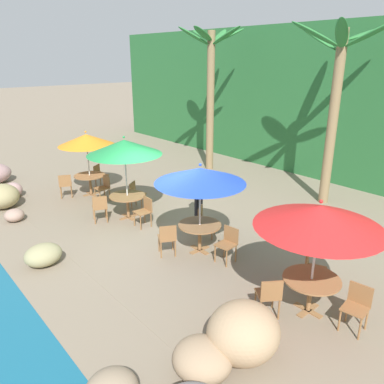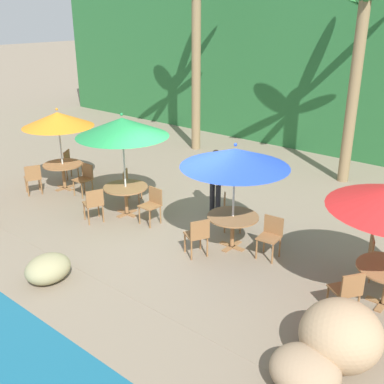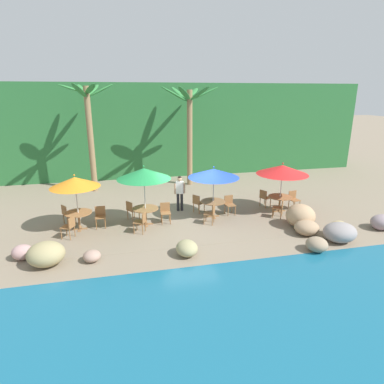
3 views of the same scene
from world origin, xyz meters
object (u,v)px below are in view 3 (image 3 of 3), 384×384
(chair_orange_left, at_px, (69,226))
(chair_green_left, at_px, (142,221))
(chair_orange_seaward, at_px, (100,215))
(chair_red_left, at_px, (280,207))
(umbrella_blue, at_px, (214,173))
(chair_blue_seaward, at_px, (229,203))
(chair_red_inland, at_px, (264,197))
(chair_green_seaward, at_px, (165,211))
(waiter_in_white, at_px, (180,191))
(dining_table_green, at_px, (145,211))
(umbrella_orange, at_px, (75,182))
(chair_green_inland, at_px, (131,209))
(umbrella_red, at_px, (282,170))
(umbrella_green, at_px, (144,174))
(dining_table_orange, at_px, (78,215))
(dining_table_blue, at_px, (213,204))
(palm_tree_nearest, at_px, (89,121))
(chair_blue_left, at_px, (211,213))
(chair_blue_inland, at_px, (198,202))
(chair_orange_inland, at_px, (67,213))
(dining_table_red, at_px, (280,199))
(chair_red_seaward, at_px, (293,198))
(palm_tree_second, at_px, (190,119))

(chair_orange_left, distance_m, chair_green_left, 2.73)
(chair_orange_seaward, distance_m, chair_red_left, 7.79)
(chair_green_left, distance_m, umbrella_blue, 3.77)
(chair_blue_seaward, relative_size, chair_red_inland, 1.00)
(chair_orange_seaward, relative_size, chair_red_left, 1.00)
(chair_green_seaward, xyz_separation_m, waiter_in_white, (0.88, 1.32, 0.47))
(dining_table_green, height_order, chair_green_left, chair_green_left)
(umbrella_orange, distance_m, chair_green_inland, 2.68)
(umbrella_red, bearing_deg, umbrella_green, -177.95)
(chair_orange_seaward, distance_m, umbrella_green, 2.54)
(umbrella_blue, bearing_deg, dining_table_green, -175.12)
(dining_table_orange, distance_m, dining_table_blue, 5.75)
(dining_table_orange, relative_size, dining_table_green, 1.00)
(dining_table_orange, xyz_separation_m, palm_tree_nearest, (0.30, 5.62, 3.30))
(chair_blue_left, xyz_separation_m, waiter_in_white, (-0.99, 1.91, 0.47))
(chair_green_left, xyz_separation_m, chair_blue_inland, (2.72, 1.73, 0.00))
(chair_green_left, xyz_separation_m, umbrella_blue, (3.27, 1.08, 1.52))
(chair_green_left, height_order, chair_blue_inland, same)
(chair_orange_inland, height_order, dining_table_green, chair_orange_inland)
(chair_red_inland, xyz_separation_m, chair_red_left, (0.05, -1.49, 0.00))
(umbrella_green, relative_size, dining_table_red, 2.34)
(chair_orange_seaward, distance_m, chair_red_seaward, 8.99)
(dining_table_red, xyz_separation_m, chair_red_inland, (-0.44, 0.73, -0.10))
(chair_green_seaward, relative_size, chair_green_inland, 1.00)
(umbrella_orange, xyz_separation_m, palm_tree_second, (5.89, 5.74, 1.90))
(chair_red_left, bearing_deg, chair_red_seaward, 38.37)
(chair_blue_inland, distance_m, chair_red_seaward, 4.66)
(umbrella_green, distance_m, chair_green_inland, 1.93)
(chair_green_left, bearing_deg, chair_red_left, 2.71)
(dining_table_blue, relative_size, dining_table_red, 1.00)
(chair_green_inland, bearing_deg, chair_orange_left, -150.24)
(chair_green_inland, distance_m, dining_table_blue, 3.62)
(umbrella_orange, distance_m, dining_table_red, 9.11)
(chair_blue_seaward, distance_m, chair_red_inland, 2.04)
(chair_orange_left, height_order, palm_tree_second, palm_tree_second)
(chair_green_inland, xyz_separation_m, palm_tree_nearest, (-1.84, 5.06, 3.40))
(chair_blue_seaward, distance_m, umbrella_red, 2.86)
(chair_red_seaward, xyz_separation_m, chair_red_left, (-1.22, -0.97, 0.00))
(chair_red_left, bearing_deg, dining_table_orange, 175.86)
(chair_orange_seaward, xyz_separation_m, chair_blue_left, (4.58, -0.72, 0.00))
(dining_table_orange, bearing_deg, chair_red_seaward, 2.02)
(dining_table_blue, bearing_deg, chair_orange_left, -170.68)
(chair_green_inland, distance_m, chair_blue_left, 3.49)
(chair_green_left, distance_m, chair_blue_seaward, 4.30)
(chair_green_seaward, relative_size, chair_blue_seaward, 1.00)
(palm_tree_nearest, bearing_deg, chair_blue_left, -50.59)
(chair_orange_left, height_order, chair_blue_left, same)
(umbrella_red, bearing_deg, chair_red_inland, 121.21)
(chair_blue_inland, height_order, waiter_in_white, waiter_in_white)
(chair_orange_seaward, height_order, chair_green_seaward, same)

